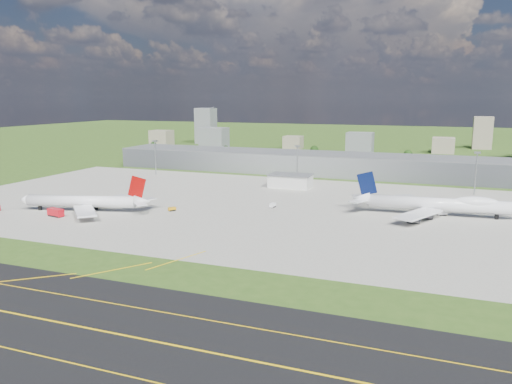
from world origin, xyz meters
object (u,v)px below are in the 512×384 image
(fire_truck, at_px, (56,213))
(van_white_far, at_px, (442,213))
(tug_yellow, at_px, (172,209))
(van_white_near, at_px, (273,205))
(airliner_blue_quad, at_px, (438,204))
(airliner_red_twin, at_px, (86,202))

(fire_truck, xyz_separation_m, van_white_far, (176.29, 69.25, -0.69))
(tug_yellow, distance_m, van_white_near, 52.50)
(van_white_near, bearing_deg, tug_yellow, 127.38)
(airliner_blue_quad, xyz_separation_m, van_white_far, (2.03, 1.22, -4.54))
(airliner_red_twin, height_order, airliner_blue_quad, airliner_blue_quad)
(airliner_blue_quad, relative_size, tug_yellow, 18.30)
(airliner_red_twin, xyz_separation_m, van_white_near, (85.74, 42.50, -3.89))
(airliner_blue_quad, height_order, van_white_near, airliner_blue_quad)
(tug_yellow, xyz_separation_m, van_white_far, (129.45, 38.44, 0.28))
(fire_truck, distance_m, van_white_far, 189.41)
(van_white_near, relative_size, van_white_far, 0.90)
(van_white_far, bearing_deg, fire_truck, 170.68)
(airliner_red_twin, relative_size, fire_truck, 7.31)
(airliner_blue_quad, bearing_deg, van_white_far, 26.41)
(airliner_red_twin, height_order, fire_truck, airliner_red_twin)
(fire_truck, height_order, van_white_far, fire_truck)
(airliner_red_twin, xyz_separation_m, van_white_far, (169.54, 55.00, -3.82))
(fire_truck, distance_m, tug_yellow, 56.07)
(airliner_blue_quad, distance_m, van_white_near, 82.68)
(fire_truck, relative_size, van_white_near, 1.99)
(van_white_near, bearing_deg, airliner_red_twin, 124.14)
(fire_truck, bearing_deg, airliner_red_twin, 75.73)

